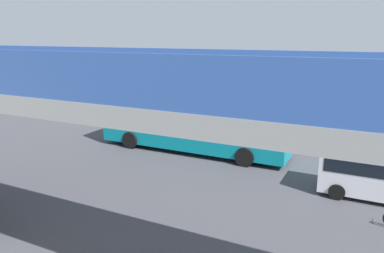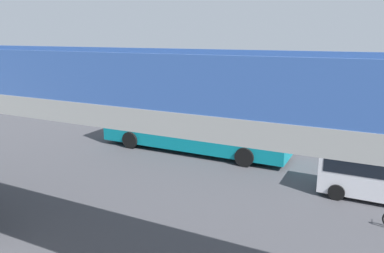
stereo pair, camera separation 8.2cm
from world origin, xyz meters
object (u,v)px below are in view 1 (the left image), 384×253
pedestrian (264,130)px  traffic_sign (222,107)px  parked_van (381,172)px  city_bus (193,120)px

pedestrian → traffic_sign: size_ratio=0.64×
parked_van → city_bus: bearing=-13.7°
city_bus → pedestrian: 4.94m
city_bus → parked_van: 10.40m
city_bus → pedestrian: bearing=-134.3°
city_bus → traffic_sign: city_bus is taller
parked_van → pedestrian: bearing=-41.5°
traffic_sign → parked_van: bearing=145.0°
parked_van → traffic_sign: (10.10, -7.07, 0.71)m
city_bus → parked_van: bearing=166.3°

